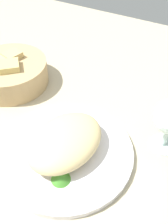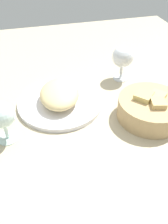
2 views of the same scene
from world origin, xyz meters
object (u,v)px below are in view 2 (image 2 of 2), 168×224
(wine_glass_far, at_px, (123,58))
(bread_basket, at_px, (151,108))
(wine_glass_near, at_px, (2,116))
(plate, at_px, (60,102))

(wine_glass_far, bearing_deg, bread_basket, 0.47)
(wine_glass_near, height_order, wine_glass_far, wine_glass_far)
(plate, height_order, wine_glass_far, wine_glass_far)
(plate, bearing_deg, wine_glass_near, -55.14)
(bread_basket, bearing_deg, wine_glass_near, -92.13)
(bread_basket, relative_size, wine_glass_far, 1.54)
(wine_glass_far, bearing_deg, wine_glass_near, -62.79)
(plate, xyz_separation_m, wine_glass_far, (-0.10, 0.25, 0.08))
(plate, bearing_deg, wine_glass_far, 111.36)
(plate, xyz_separation_m, bread_basket, (0.13, 0.25, 0.03))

